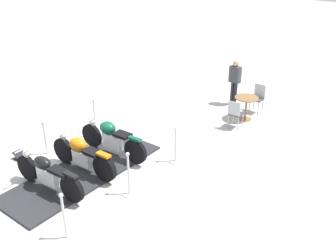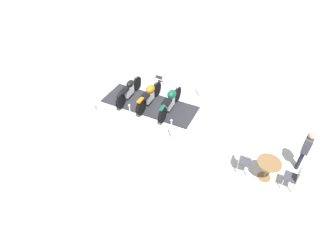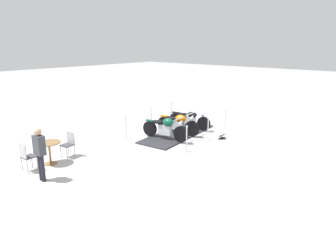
# 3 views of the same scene
# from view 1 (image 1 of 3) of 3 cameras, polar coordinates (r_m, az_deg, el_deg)

# --- Properties ---
(ground_plane) EXTENTS (80.00, 80.00, 0.00)m
(ground_plane) POSITION_cam_1_polar(r_m,az_deg,el_deg) (9.73, -12.79, -7.94)
(ground_plane) COLOR silver
(display_platform) EXTENTS (4.44, 2.03, 0.06)m
(display_platform) POSITION_cam_1_polar(r_m,az_deg,el_deg) (9.72, -12.81, -7.80)
(display_platform) COLOR #28282D
(display_platform) RESTS_ON ground_plane
(motorcycle_forest) EXTENTS (0.71, 2.29, 1.01)m
(motorcycle_forest) POSITION_cam_1_polar(r_m,az_deg,el_deg) (10.08, -8.82, -2.69)
(motorcycle_forest) COLOR black
(motorcycle_forest) RESTS_ON display_platform
(motorcycle_copper) EXTENTS (0.77, 2.18, 1.01)m
(motorcycle_copper) POSITION_cam_1_polar(r_m,az_deg,el_deg) (9.49, -13.23, -5.17)
(motorcycle_copper) COLOR black
(motorcycle_copper) RESTS_ON display_platform
(motorcycle_black) EXTENTS (0.68, 2.20, 0.97)m
(motorcycle_black) POSITION_cam_1_polar(r_m,az_deg,el_deg) (8.97, -18.26, -7.83)
(motorcycle_black) COLOR black
(motorcycle_black) RESTS_ON display_platform
(stanchion_left_rear) EXTENTS (0.30, 0.30, 1.08)m
(stanchion_left_rear) POSITION_cam_1_polar(r_m,az_deg,el_deg) (7.62, -15.71, -15.21)
(stanchion_left_rear) COLOR silver
(stanchion_left_rear) RESTS_ON ground_plane
(stanchion_left_mid) EXTENTS (0.33, 0.33, 1.12)m
(stanchion_left_mid) POSITION_cam_1_polar(r_m,az_deg,el_deg) (8.57, -6.09, -9.44)
(stanchion_left_mid) COLOR silver
(stanchion_left_mid) RESTS_ON ground_plane
(stanchion_right_mid) EXTENTS (0.35, 0.35, 1.02)m
(stanchion_right_mid) POSITION_cam_1_polar(r_m,az_deg,el_deg) (10.68, -18.43, -3.67)
(stanchion_right_mid) COLOR silver
(stanchion_right_mid) RESTS_ON ground_plane
(stanchion_right_front) EXTENTS (0.32, 0.32, 1.08)m
(stanchion_right_front) POSITION_cam_1_polar(r_m,az_deg,el_deg) (11.64, -11.28, -0.13)
(stanchion_right_front) COLOR silver
(stanchion_right_front) RESTS_ON ground_plane
(stanchion_left_front) EXTENTS (0.33, 0.33, 1.04)m
(stanchion_left_front) POSITION_cam_1_polar(r_m,az_deg,el_deg) (9.78, 1.15, -4.86)
(stanchion_left_front) COLOR silver
(stanchion_left_front) RESTS_ON ground_plane
(info_placard) EXTENTS (0.43, 0.29, 0.20)m
(info_placard) POSITION_cam_1_polar(r_m,az_deg,el_deg) (10.87, -21.88, -5.14)
(info_placard) COLOR #333338
(info_placard) RESTS_ON ground_plane
(cafe_table) EXTENTS (0.79, 0.79, 0.79)m
(cafe_table) POSITION_cam_1_polar(r_m,az_deg,el_deg) (12.43, 12.08, 2.62)
(cafe_table) COLOR olive
(cafe_table) RESTS_ON ground_plane
(cafe_chair_near_table) EXTENTS (0.45, 0.45, 0.93)m
(cafe_chair_near_table) POSITION_cam_1_polar(r_m,az_deg,el_deg) (11.75, 10.41, 1.16)
(cafe_chair_near_table) COLOR #B7B7BC
(cafe_chair_near_table) RESTS_ON ground_plane
(cafe_chair_across_table) EXTENTS (0.42, 0.42, 0.99)m
(cafe_chair_across_table) POSITION_cam_1_polar(r_m,az_deg,el_deg) (13.13, 13.81, 3.55)
(cafe_chair_across_table) COLOR #B7B7BC
(cafe_chair_across_table) RESTS_ON ground_plane
(bystander_person) EXTENTS (0.22, 0.40, 1.67)m
(bystander_person) POSITION_cam_1_polar(r_m,az_deg,el_deg) (13.50, 10.34, 6.37)
(bystander_person) COLOR #23232D
(bystander_person) RESTS_ON ground_plane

